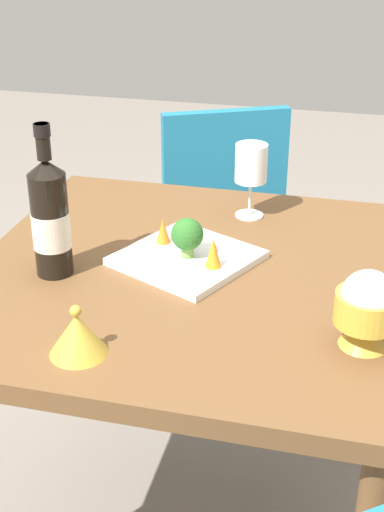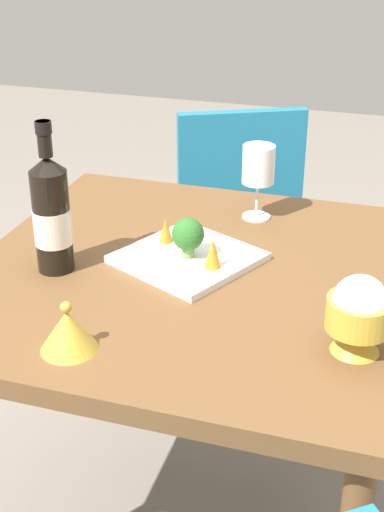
% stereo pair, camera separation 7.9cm
% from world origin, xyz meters
% --- Properties ---
extents(dining_table, '(0.91, 0.91, 0.74)m').
position_xyz_m(dining_table, '(0.00, 0.00, 0.66)').
color(dining_table, brown).
rests_on(dining_table, ground_plane).
extents(chair_by_wall, '(0.54, 0.54, 0.85)m').
position_xyz_m(chair_by_wall, '(0.13, -0.90, 0.53)').
color(chair_by_wall, teal).
rests_on(chair_by_wall, ground_plane).
extents(wine_bottle, '(0.08, 0.08, 0.31)m').
position_xyz_m(wine_bottle, '(0.27, 0.08, 0.87)').
color(wine_bottle, black).
rests_on(wine_bottle, dining_table).
extents(wine_glass, '(0.08, 0.08, 0.18)m').
position_xyz_m(wine_glass, '(-0.07, -0.30, 0.87)').
color(wine_glass, white).
rests_on(wine_glass, dining_table).
extents(rice_bowl, '(0.11, 0.11, 0.14)m').
position_xyz_m(rice_bowl, '(-0.35, 0.20, 0.82)').
color(rice_bowl, gold).
rests_on(rice_bowl, dining_table).
extents(rice_bowl_lid, '(0.10, 0.10, 0.09)m').
position_xyz_m(rice_bowl_lid, '(0.11, 0.34, 0.78)').
color(rice_bowl_lid, gold).
rests_on(rice_bowl_lid, dining_table).
extents(serving_plate, '(0.33, 0.33, 0.02)m').
position_xyz_m(serving_plate, '(0.02, -0.03, 0.75)').
color(serving_plate, white).
rests_on(serving_plate, dining_table).
extents(broccoli_floret, '(0.07, 0.07, 0.09)m').
position_xyz_m(broccoli_floret, '(0.02, -0.02, 0.81)').
color(broccoli_floret, '#729E4C').
rests_on(broccoli_floret, serving_plate).
extents(carrot_garnish_left, '(0.03, 0.03, 0.06)m').
position_xyz_m(carrot_garnish_left, '(-0.05, 0.01, 0.79)').
color(carrot_garnish_left, orange).
rests_on(carrot_garnish_left, serving_plate).
extents(carrot_garnish_right, '(0.03, 0.03, 0.06)m').
position_xyz_m(carrot_garnish_right, '(0.08, -0.08, 0.79)').
color(carrot_garnish_right, orange).
rests_on(carrot_garnish_right, serving_plate).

